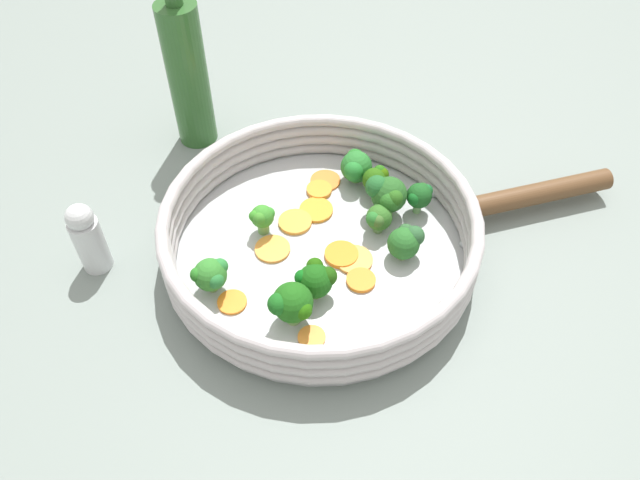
# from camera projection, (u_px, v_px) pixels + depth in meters

# --- Properties ---
(ground_plane) EXTENTS (4.00, 4.00, 0.00)m
(ground_plane) POSITION_uv_depth(u_px,v_px,m) (320.00, 255.00, 0.76)
(ground_plane) COLOR gray
(skillet) EXTENTS (0.36, 0.36, 0.01)m
(skillet) POSITION_uv_depth(u_px,v_px,m) (320.00, 252.00, 0.75)
(skillet) COLOR #B2B5B7
(skillet) RESTS_ON ground_plane
(skillet_rim_wall) EXTENTS (0.37, 0.37, 0.06)m
(skillet_rim_wall) POSITION_uv_depth(u_px,v_px,m) (320.00, 231.00, 0.73)
(skillet_rim_wall) COLOR #B9B1B3
(skillet_rim_wall) RESTS_ON skillet
(skillet_handle) EXTENTS (0.17, 0.16, 0.03)m
(skillet_handle) POSITION_uv_depth(u_px,v_px,m) (534.00, 194.00, 0.79)
(skillet_handle) COLOR brown
(skillet_handle) RESTS_ON skillet
(skillet_rivet_left) EXTENTS (0.01, 0.01, 0.01)m
(skillet_rivet_left) POSITION_uv_depth(u_px,v_px,m) (463.00, 244.00, 0.75)
(skillet_rivet_left) COLOR #B3B6BC
(skillet_rivet_left) RESTS_ON skillet
(skillet_rivet_right) EXTENTS (0.01, 0.01, 0.01)m
(skillet_rivet_right) POSITION_uv_depth(u_px,v_px,m) (434.00, 194.00, 0.81)
(skillet_rivet_right) COLOR #AFB9BC
(skillet_rivet_right) RESTS_ON skillet
(carrot_slice_0) EXTENTS (0.05, 0.05, 0.00)m
(carrot_slice_0) POSITION_uv_depth(u_px,v_px,m) (325.00, 181.00, 0.83)
(carrot_slice_0) COLOR orange
(carrot_slice_0) RESTS_ON skillet
(carrot_slice_1) EXTENTS (0.04, 0.04, 0.00)m
(carrot_slice_1) POSITION_uv_depth(u_px,v_px,m) (232.00, 302.00, 0.69)
(carrot_slice_1) COLOR orange
(carrot_slice_1) RESTS_ON skillet
(carrot_slice_2) EXTENTS (0.03, 0.03, 0.01)m
(carrot_slice_2) POSITION_uv_depth(u_px,v_px,m) (361.00, 280.00, 0.71)
(carrot_slice_2) COLOR orange
(carrot_slice_2) RESTS_ON skillet
(carrot_slice_3) EXTENTS (0.05, 0.05, 0.00)m
(carrot_slice_3) POSITION_uv_depth(u_px,v_px,m) (316.00, 210.00, 0.79)
(carrot_slice_3) COLOR orange
(carrot_slice_3) RESTS_ON skillet
(carrot_slice_4) EXTENTS (0.05, 0.05, 0.01)m
(carrot_slice_4) POSITION_uv_depth(u_px,v_px,m) (340.00, 256.00, 0.74)
(carrot_slice_4) COLOR orange
(carrot_slice_4) RESTS_ON skillet
(carrot_slice_5) EXTENTS (0.06, 0.06, 0.00)m
(carrot_slice_5) POSITION_uv_depth(u_px,v_px,m) (353.00, 261.00, 0.73)
(carrot_slice_5) COLOR #F69A3E
(carrot_slice_5) RESTS_ON skillet
(carrot_slice_6) EXTENTS (0.04, 0.04, 0.00)m
(carrot_slice_6) POSITION_uv_depth(u_px,v_px,m) (312.00, 337.00, 0.66)
(carrot_slice_6) COLOR orange
(carrot_slice_6) RESTS_ON skillet
(carrot_slice_7) EXTENTS (0.06, 0.06, 0.00)m
(carrot_slice_7) POSITION_uv_depth(u_px,v_px,m) (273.00, 249.00, 0.75)
(carrot_slice_7) COLOR #F99739
(carrot_slice_7) RESTS_ON skillet
(carrot_slice_8) EXTENTS (0.06, 0.06, 0.00)m
(carrot_slice_8) POSITION_uv_depth(u_px,v_px,m) (295.00, 222.00, 0.78)
(carrot_slice_8) COLOR orange
(carrot_slice_8) RESTS_ON skillet
(carrot_slice_9) EXTENTS (0.04, 0.04, 0.01)m
(carrot_slice_9) POSITION_uv_depth(u_px,v_px,m) (319.00, 190.00, 0.81)
(carrot_slice_9) COLOR orange
(carrot_slice_9) RESTS_ON skillet
(broccoli_floret_0) EXTENTS (0.05, 0.05, 0.05)m
(broccoli_floret_0) POSITION_uv_depth(u_px,v_px,m) (292.00, 304.00, 0.66)
(broccoli_floret_0) COLOR #6B8B4B
(broccoli_floret_0) RESTS_ON skillet
(broccoli_floret_1) EXTENTS (0.03, 0.03, 0.04)m
(broccoli_floret_1) POSITION_uv_depth(u_px,v_px,m) (262.00, 217.00, 0.75)
(broccoli_floret_1) COLOR #6EA352
(broccoli_floret_1) RESTS_ON skillet
(broccoli_floret_2) EXTENTS (0.03, 0.04, 0.04)m
(broccoli_floret_2) POSITION_uv_depth(u_px,v_px,m) (419.00, 195.00, 0.77)
(broccoli_floret_2) COLOR #7AB16C
(broccoli_floret_2) RESTS_ON skillet
(broccoli_floret_3) EXTENTS (0.05, 0.05, 0.06)m
(broccoli_floret_3) POSITION_uv_depth(u_px,v_px,m) (387.00, 195.00, 0.76)
(broccoli_floret_3) COLOR #87A362
(broccoli_floret_3) RESTS_ON skillet
(broccoli_floret_4) EXTENTS (0.04, 0.04, 0.05)m
(broccoli_floret_4) POSITION_uv_depth(u_px,v_px,m) (316.00, 279.00, 0.69)
(broccoli_floret_4) COLOR olive
(broccoli_floret_4) RESTS_ON skillet
(broccoli_floret_5) EXTENTS (0.03, 0.04, 0.04)m
(broccoli_floret_5) POSITION_uv_depth(u_px,v_px,m) (378.00, 218.00, 0.75)
(broccoli_floret_5) COLOR #5E874C
(broccoli_floret_5) RESTS_ON skillet
(broccoli_floret_6) EXTENTS (0.04, 0.04, 0.05)m
(broccoli_floret_6) POSITION_uv_depth(u_px,v_px,m) (211.00, 275.00, 0.69)
(broccoli_floret_6) COLOR #7AA05B
(broccoli_floret_6) RESTS_ON skillet
(broccoli_floret_7) EXTENTS (0.03, 0.03, 0.04)m
(broccoli_floret_7) POSITION_uv_depth(u_px,v_px,m) (376.00, 179.00, 0.79)
(broccoli_floret_7) COLOR #7EA961
(broccoli_floret_7) RESTS_ON skillet
(broccoli_floret_8) EXTENTS (0.04, 0.04, 0.04)m
(broccoli_floret_8) POSITION_uv_depth(u_px,v_px,m) (406.00, 241.00, 0.72)
(broccoli_floret_8) COLOR #7D965F
(broccoli_floret_8) RESTS_ON skillet
(broccoli_floret_9) EXTENTS (0.04, 0.05, 0.04)m
(broccoli_floret_9) POSITION_uv_depth(u_px,v_px,m) (356.00, 167.00, 0.81)
(broccoli_floret_9) COLOR #5E9047
(broccoli_floret_9) RESTS_ON skillet
(salt_shaker) EXTENTS (0.03, 0.03, 0.10)m
(salt_shaker) POSITION_uv_depth(u_px,v_px,m) (88.00, 238.00, 0.71)
(salt_shaker) COLOR silver
(salt_shaker) RESTS_ON ground_plane
(oil_bottle) EXTENTS (0.05, 0.05, 0.26)m
(oil_bottle) POSITION_uv_depth(u_px,v_px,m) (187.00, 73.00, 0.83)
(oil_bottle) COLOR #2D5B28
(oil_bottle) RESTS_ON ground_plane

